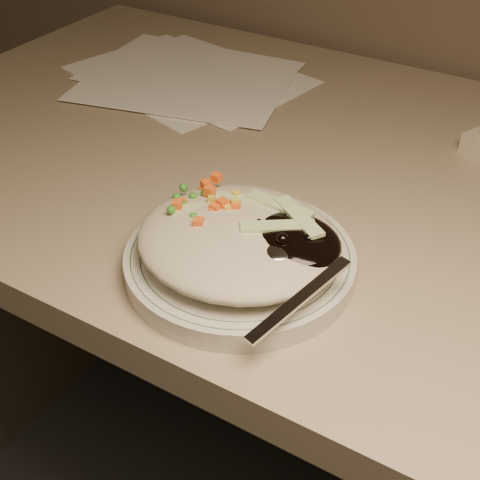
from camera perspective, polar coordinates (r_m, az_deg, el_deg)
The scene contains 5 objects.
desk at distance 0.91m, azimuth 11.52°, elevation -6.40°, with size 1.40×0.70×0.74m.
plate at distance 0.64m, azimuth 0.00°, elevation -1.86°, with size 0.22×0.22×0.02m, color silver.
plate_rim at distance 0.63m, azimuth 0.00°, elevation -1.15°, with size 0.21×0.21×0.00m.
meal at distance 0.62m, azimuth 0.31°, elevation 0.26°, with size 0.21×0.19×0.05m.
papers at distance 1.04m, azimuth -4.49°, elevation 13.70°, with size 0.38×0.31×0.00m.
Camera 1 is at (0.18, 0.74, 1.15)m, focal length 50.00 mm.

